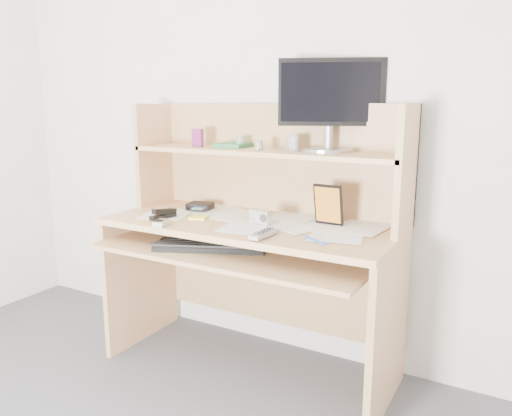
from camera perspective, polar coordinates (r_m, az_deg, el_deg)
The scene contains 19 objects.
back_wall at distance 2.58m, azimuth 2.76°, elevation 10.73°, with size 3.60×0.04×2.50m, color silver.
desk at distance 2.44m, azimuth 0.10°, elevation -2.51°, with size 1.40×0.70×1.30m.
paper_clutter at distance 2.36m, azimuth -0.86°, elevation -1.55°, with size 1.32×0.54×0.01m, color white.
keyboard at distance 2.29m, azimuth -5.21°, elevation -4.21°, with size 0.53×0.36×0.03m.
tv_remote at distance 2.09m, azimuth 0.91°, elevation -2.97°, with size 0.05×0.17×0.02m, color #9D9D98.
flip_phone at distance 2.32m, azimuth -10.79°, elevation -1.58°, with size 0.05×0.09×0.02m, color #BDBEC0.
stapler at distance 2.46m, azimuth -10.59°, elevation -0.59°, with size 0.04×0.14×0.04m, color black.
wallet at distance 2.65m, azimuth -6.39°, elevation 0.26°, with size 0.12×0.10×0.03m, color black.
sticky_note_pad at distance 2.45m, azimuth -6.54°, elevation -1.06°, with size 0.08×0.08×0.01m, color #EDF640.
digital_camera at distance 2.30m, azimuth 0.52°, elevation -1.00°, with size 0.10×0.04×0.06m, color #BBBABD.
game_case at distance 2.28m, azimuth 8.27°, elevation 0.38°, with size 0.13×0.01×0.19m, color black.
blue_pen at distance 2.02m, azimuth 6.67°, elevation -3.64°, with size 0.01×0.01×0.15m, color blue.
card_box at distance 2.62m, azimuth -6.68°, elevation 7.99°, with size 0.07×0.02×0.09m, color #A51816.
shelf_book at distance 2.59m, azimuth -2.45°, elevation 7.21°, with size 0.15×0.20×0.02m, color #2E7351.
chip_stack_a at distance 2.55m, azimuth -1.75°, elevation 7.55°, with size 0.04×0.04×0.06m, color black.
chip_stack_b at distance 2.41m, azimuth 4.05°, elevation 7.46°, with size 0.04×0.04×0.07m, color silver.
chip_stack_c at distance 2.40m, azimuth 0.35°, elevation 7.19°, with size 0.04×0.04×0.05m, color black.
chip_stack_d at distance 2.37m, azimuth 4.45°, elevation 7.41°, with size 0.04×0.04×0.07m, color white.
monitor at distance 2.36m, azimuth 8.52°, elevation 11.87°, with size 0.46×0.26×0.42m.
Camera 1 is at (1.16, -0.50, 1.29)m, focal length 35.00 mm.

